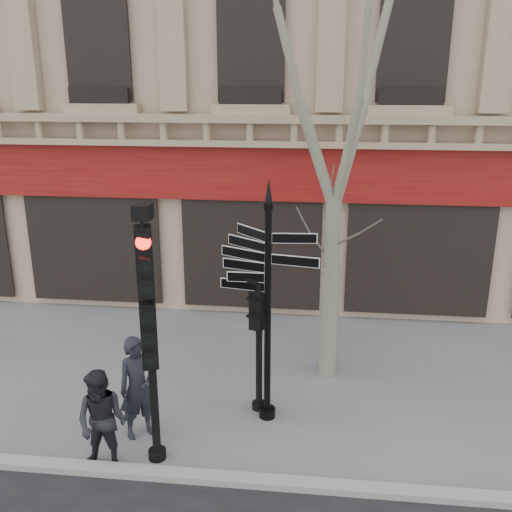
% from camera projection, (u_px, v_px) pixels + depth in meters
% --- Properties ---
extents(ground, '(80.00, 80.00, 0.00)m').
position_uv_depth(ground, '(218.00, 426.00, 9.82)').
color(ground, '#5E5E63').
rests_on(ground, ground).
extents(kerb, '(80.00, 0.25, 0.12)m').
position_uv_depth(kerb, '(202.00, 477.00, 8.48)').
color(kerb, gray).
rests_on(kerb, ground).
extents(fingerpost, '(2.28, 2.28, 4.24)m').
position_uv_depth(fingerpost, '(268.00, 264.00, 9.25)').
color(fingerpost, black).
rests_on(fingerpost, ground).
extents(traffic_signal_main, '(0.53, 0.45, 4.09)m').
position_uv_depth(traffic_signal_main, '(148.00, 306.00, 8.22)').
color(traffic_signal_main, black).
rests_on(traffic_signal_main, ground).
extents(traffic_signal_secondary, '(0.52, 0.44, 2.62)m').
position_uv_depth(traffic_signal_secondary, '(259.00, 315.00, 9.79)').
color(traffic_signal_secondary, black).
rests_on(traffic_signal_secondary, ground).
extents(plane_tree, '(3.31, 3.31, 8.78)m').
position_uv_depth(plane_tree, '(340.00, 51.00, 9.72)').
color(plane_tree, gray).
rests_on(plane_tree, ground).
extents(pedestrian_a, '(0.77, 0.73, 1.77)m').
position_uv_depth(pedestrian_a, '(138.00, 387.00, 9.34)').
color(pedestrian_a, black).
rests_on(pedestrian_a, ground).
extents(pedestrian_b, '(0.86, 0.70, 1.66)m').
position_uv_depth(pedestrian_b, '(102.00, 422.00, 8.50)').
color(pedestrian_b, black).
rests_on(pedestrian_b, ground).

